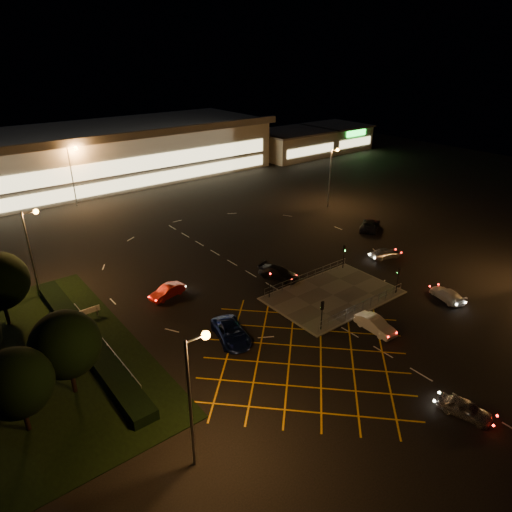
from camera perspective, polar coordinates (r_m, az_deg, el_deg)
ground at (r=51.98m, az=6.48°, el=-4.77°), size 180.00×180.00×0.00m
pedestrian_island at (r=52.04m, az=9.61°, el=-4.86°), size 14.00×9.00×0.12m
grass_verge at (r=45.79m, az=-26.41°, el=-12.00°), size 18.00×30.00×0.08m
hedge at (r=46.27m, az=-20.51°, el=-9.72°), size 2.00×26.00×1.00m
supermarket at (r=101.19m, az=-19.02°, el=11.97°), size 72.00×26.50×10.50m
retail_unit_a at (r=118.23m, az=4.46°, el=13.86°), size 18.80×14.80×6.35m
retail_unit_b at (r=129.36m, az=9.91°, el=14.52°), size 14.80×14.80×6.35m
streetlight_sw at (r=29.42m, az=-7.65°, el=-15.56°), size 1.78×0.56×10.03m
streetlight_nw at (r=54.00m, az=-26.16°, el=1.61°), size 1.78×0.56×10.03m
streetlight_ne at (r=79.09m, az=9.49°, el=10.60°), size 1.78×0.56×10.03m
streetlight_far_left at (r=85.11m, az=-21.88°, el=10.18°), size 1.78×0.56×10.03m
streetlight_far_right at (r=104.79m, az=-0.51°, el=14.38°), size 1.78×0.56×10.03m
signal_sw at (r=44.72m, az=8.26°, el=-6.66°), size 0.28×0.30×3.15m
signal_se at (r=53.11m, az=17.37°, el=-2.25°), size 0.28×0.30×3.15m
signal_nw at (r=49.76m, az=1.70°, el=-2.93°), size 0.28×0.30×3.15m
signal_ne at (r=57.42m, az=10.98°, el=0.55°), size 0.28×0.30×3.15m
tree_a at (r=36.64m, az=-27.77°, el=-13.88°), size 5.04×5.04×6.86m
tree_e at (r=38.55m, az=-22.71°, el=-10.18°), size 5.40×5.40×7.35m
car_near_silver at (r=39.51m, az=24.67°, el=-16.92°), size 2.50×4.16×1.32m
car_queue_white at (r=46.56m, az=14.68°, el=-8.29°), size 1.74×4.44×1.44m
car_left_blue at (r=43.92m, az=-3.14°, el=-9.50°), size 4.02×6.14×1.57m
car_far_dkgrey at (r=54.80m, az=2.84°, el=-2.12°), size 3.59×5.42×1.46m
car_right_silver at (r=62.30m, az=15.86°, el=0.34°), size 4.46×2.79×1.41m
car_circ_red at (r=51.74m, az=-11.03°, el=-4.37°), size 4.41×2.33×1.38m
car_east_grey at (r=71.60m, az=14.06°, el=3.80°), size 5.88×4.86×1.49m
car_approach_white at (r=54.56m, az=22.78°, el=-4.45°), size 2.95×4.63×1.25m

